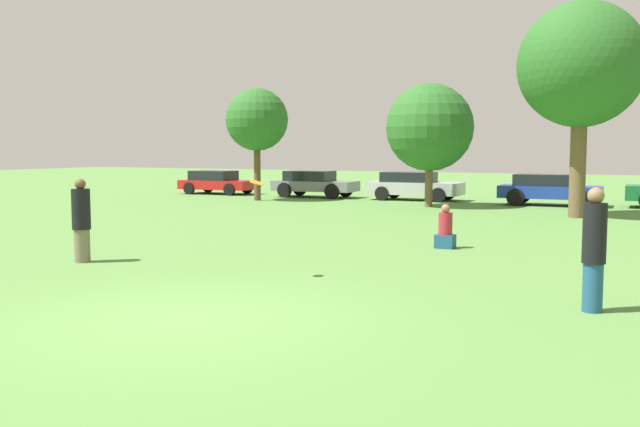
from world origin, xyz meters
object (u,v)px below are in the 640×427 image
person_catcher (594,249)px  parked_car_grey (314,183)px  frisbee (257,183)px  person_thrower (81,221)px  parked_car_red (217,182)px  tree_0 (257,120)px  tree_2 (581,66)px  parked_car_blue (548,189)px  tree_1 (430,128)px  parked_car_silver (414,185)px  bystander_sitting (445,230)px

person_catcher → parked_car_grey: (-14.72, 19.48, -0.23)m
frisbee → person_thrower: bearing=-179.0°
parked_car_red → parked_car_grey: size_ratio=0.97×
tree_0 → tree_2: size_ratio=0.70×
tree_2 → parked_car_grey: size_ratio=1.78×
tree_2 → parked_car_blue: size_ratio=1.77×
parked_car_blue → tree_2: bearing=-72.5°
frisbee → parked_car_blue: 19.58m
parked_car_grey → person_catcher: bearing=-55.1°
parked_car_blue → frisbee: bearing=-97.8°
frisbee → tree_1: bearing=97.8°
tree_0 → tree_2: bearing=-7.5°
tree_2 → parked_car_silver: tree_2 is taller
person_catcher → tree_0: tree_0 is taller
tree_1 → parked_car_blue: (4.17, 2.88, -2.49)m
bystander_sitting → parked_car_grey: bearing=127.7°
parked_car_grey → tree_1: bearing=-25.2°
tree_0 → parked_car_grey: 4.40m
bystander_sitting → parked_car_silver: size_ratio=0.24×
tree_0 → tree_2: tree_2 is taller
person_catcher → bystander_sitting: person_catcher is taller
bystander_sitting → parked_car_blue: 14.12m
tree_0 → frisbee: bearing=-57.9°
tree_2 → person_thrower: bearing=-118.1°
parked_car_blue → parked_car_silver: bearing=174.5°
person_catcher → tree_2: bearing=-82.2°
tree_2 → parked_car_grey: tree_2 is taller
parked_car_blue → tree_1: bearing=-147.6°
tree_2 → parked_car_grey: (-12.64, 4.83, -4.42)m
parked_car_red → parked_car_silver: bearing=0.2°
person_catcher → tree_1: tree_1 is taller
tree_1 → tree_2: tree_2 is taller
frisbee → bystander_sitting: size_ratio=0.24×
tree_2 → person_catcher: bearing=-81.9°
bystander_sitting → parked_car_blue: size_ratio=0.26×
frisbee → tree_2: size_ratio=0.03×
parked_car_grey → tree_2: bearing=-23.1°
parked_car_red → parked_car_grey: parked_car_grey is taller
person_thrower → parked_car_blue: size_ratio=0.42×
parked_car_red → parked_car_grey: bearing=-1.3°
tree_1 → parked_car_red: tree_1 is taller
frisbee → parked_car_silver: bearing=101.6°
tree_0 → parked_car_blue: bearing=13.9°
frisbee → bystander_sitting: frisbee is taller
person_catcher → parked_car_red: bearing=-43.9°
tree_0 → tree_2: 14.13m
frisbee → tree_0: 19.49m
frisbee → tree_1: tree_1 is taller
person_thrower → parked_car_silver: (0.16, 19.88, -0.19)m
frisbee → parked_car_red: frisbee is taller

